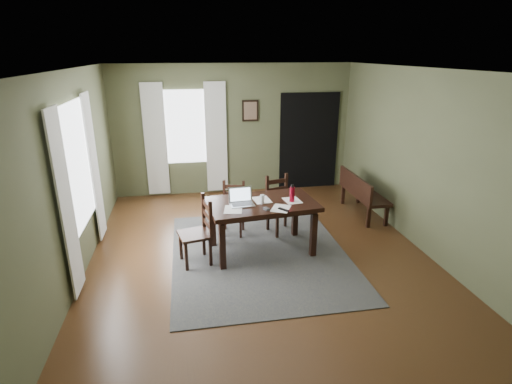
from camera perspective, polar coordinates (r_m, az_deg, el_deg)
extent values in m
cube|color=#492C16|center=(6.15, 0.49, -8.90)|extent=(5.00, 6.00, 0.01)
cube|color=#525739|center=(8.53, -3.20, 8.83)|extent=(5.00, 0.02, 2.70)
cube|color=#525739|center=(2.97, 11.43, -12.78)|extent=(5.00, 0.02, 2.70)
cube|color=#525739|center=(5.75, -24.79, 1.80)|extent=(0.02, 6.00, 2.70)
cube|color=#525739|center=(6.56, 22.61, 4.12)|extent=(0.02, 6.00, 2.70)
cube|color=white|center=(5.42, 0.58, 17.16)|extent=(5.00, 6.00, 0.02)
cube|color=#3F3F3F|center=(6.15, 0.49, -8.81)|extent=(2.60, 3.20, 0.01)
cube|color=black|center=(5.93, 0.85, -1.73)|extent=(1.68, 1.12, 0.06)
cube|color=black|center=(5.95, 0.85, -2.25)|extent=(1.50, 0.93, 0.05)
cube|color=black|center=(5.62, -4.83, -7.77)|extent=(0.09, 0.09, 0.68)
cube|color=black|center=(6.28, -6.20, -4.78)|extent=(0.09, 0.09, 0.68)
cube|color=black|center=(6.01, 8.20, -6.04)|extent=(0.09, 0.09, 0.68)
cube|color=black|center=(6.63, 5.59, -3.42)|extent=(0.09, 0.09, 0.68)
cube|color=black|center=(5.78, -8.77, -6.04)|extent=(0.51, 0.51, 0.04)
cube|color=black|center=(6.00, -10.70, -7.61)|extent=(0.05, 0.05, 0.42)
cube|color=black|center=(6.07, -7.47, -7.09)|extent=(0.05, 0.05, 0.42)
cube|color=black|center=(5.70, -9.92, -9.10)|extent=(0.05, 0.05, 0.42)
cube|color=black|center=(5.77, -6.52, -8.53)|extent=(0.05, 0.05, 0.42)
cube|color=black|center=(5.88, -7.52, -2.59)|extent=(0.06, 0.06, 0.53)
cube|color=black|center=(5.55, -6.49, -3.91)|extent=(0.06, 0.06, 0.53)
cube|color=black|center=(5.77, -6.96, -4.55)|extent=(0.10, 0.32, 0.07)
cube|color=black|center=(5.71, -7.02, -3.23)|extent=(0.10, 0.32, 0.07)
cube|color=black|center=(5.66, -7.08, -1.89)|extent=(0.10, 0.32, 0.07)
cube|color=black|center=(6.64, -3.37, -2.81)|extent=(0.48, 0.48, 0.04)
cube|color=black|center=(6.61, -4.89, -4.91)|extent=(0.05, 0.05, 0.38)
cube|color=black|center=(6.89, -4.41, -3.85)|extent=(0.05, 0.05, 0.38)
cube|color=black|center=(6.56, -2.20, -5.04)|extent=(0.05, 0.05, 0.38)
cube|color=black|center=(6.84, -1.84, -3.97)|extent=(0.05, 0.05, 0.38)
cube|color=black|center=(6.74, -4.56, -0.25)|extent=(0.05, 0.05, 0.48)
cube|color=black|center=(6.69, -1.78, -0.34)|extent=(0.05, 0.05, 0.48)
cube|color=black|center=(6.76, -3.16, -1.32)|extent=(0.28, 0.10, 0.06)
cube|color=black|center=(6.71, -3.18, -0.29)|extent=(0.28, 0.10, 0.06)
cube|color=black|center=(6.67, -3.20, 0.74)|extent=(0.28, 0.10, 0.06)
cube|color=black|center=(6.69, 3.69, -2.30)|extent=(0.52, 0.52, 0.04)
cube|color=black|center=(6.56, 3.04, -4.86)|extent=(0.05, 0.05, 0.41)
cube|color=black|center=(6.84, 1.71, -3.80)|extent=(0.05, 0.05, 0.41)
cube|color=black|center=(6.72, 5.63, -4.34)|extent=(0.05, 0.05, 0.41)
cube|color=black|center=(6.99, 4.22, -3.33)|extent=(0.05, 0.05, 0.41)
cube|color=black|center=(6.67, 1.60, 0.17)|extent=(0.06, 0.06, 0.52)
cube|color=black|center=(6.83, 4.31, 0.59)|extent=(0.06, 0.06, 0.52)
cube|color=black|center=(6.80, 2.95, -0.74)|extent=(0.31, 0.10, 0.07)
cube|color=black|center=(6.75, 2.97, 0.38)|extent=(0.31, 0.10, 0.07)
cube|color=black|center=(6.71, 2.99, 1.52)|extent=(0.31, 0.10, 0.07)
cube|color=black|center=(7.72, 15.20, -0.19)|extent=(0.44, 1.37, 0.06)
cube|color=black|center=(7.38, 18.11, -3.24)|extent=(0.06, 0.06, 0.38)
cube|color=black|center=(7.23, 15.77, -3.46)|extent=(0.06, 0.06, 0.38)
cube|color=black|center=(8.36, 14.45, -0.21)|extent=(0.06, 0.06, 0.38)
cube|color=black|center=(8.23, 12.33, -0.35)|extent=(0.06, 0.06, 0.38)
cube|color=black|center=(7.58, 13.98, 1.12)|extent=(0.05, 1.37, 0.33)
cube|color=#B7B7BC|center=(5.80, -2.01, -1.81)|extent=(0.36, 0.26, 0.02)
cube|color=#B7B7BC|center=(5.87, -2.27, -0.33)|extent=(0.35, 0.08, 0.22)
cube|color=silver|center=(5.86, -2.25, -0.36)|extent=(0.31, 0.06, 0.19)
cube|color=#3F3F42|center=(5.79, -1.99, -1.76)|extent=(0.30, 0.16, 0.00)
cube|color=#3F3F42|center=(5.63, 1.48, -2.41)|extent=(0.09, 0.11, 0.03)
cube|color=black|center=(5.63, 3.91, -2.52)|extent=(0.14, 0.16, 0.02)
cylinder|color=silver|center=(5.83, 0.90, -1.04)|extent=(0.07, 0.07, 0.14)
cylinder|color=#A70C24|center=(5.92, 5.18, -0.33)|extent=(0.09, 0.09, 0.23)
cylinder|color=black|center=(5.88, 5.22, 0.88)|extent=(0.05, 0.05, 0.04)
cube|color=white|center=(5.65, -3.28, -2.50)|extent=(0.30, 0.37, 0.00)
cube|color=white|center=(5.69, 3.57, -2.34)|extent=(0.36, 0.39, 0.00)
cube|color=white|center=(6.00, 0.84, -1.14)|extent=(0.28, 0.34, 0.00)
cube|color=white|center=(6.00, 5.20, -1.20)|extent=(0.27, 0.33, 0.00)
cube|color=white|center=(5.90, -24.20, 3.33)|extent=(0.01, 1.30, 1.70)
cube|color=white|center=(8.42, -10.04, 9.13)|extent=(1.00, 0.01, 1.50)
cube|color=silver|center=(5.21, -25.50, -1.76)|extent=(0.03, 0.48, 2.30)
cube|color=silver|center=(6.73, -22.11, 3.22)|extent=(0.03, 0.48, 2.30)
cube|color=silver|center=(8.46, -14.17, 7.16)|extent=(0.44, 0.03, 2.30)
cube|color=silver|center=(8.46, -5.71, 7.65)|extent=(0.44, 0.03, 2.30)
cube|color=black|center=(8.48, -0.83, 11.54)|extent=(0.34, 0.03, 0.44)
cube|color=brown|center=(8.47, -0.81, 11.53)|extent=(0.27, 0.01, 0.36)
cube|color=black|center=(8.90, 7.55, 7.18)|extent=(1.30, 0.03, 2.10)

